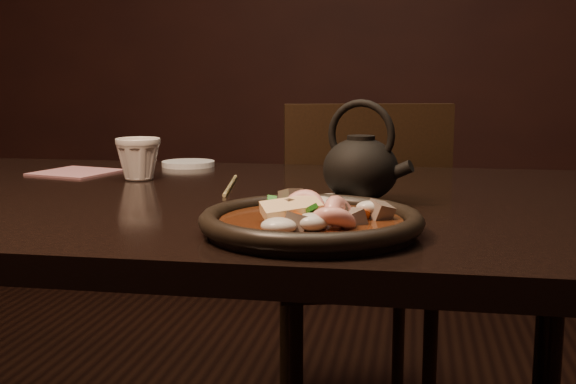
% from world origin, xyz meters
% --- Properties ---
extents(table, '(1.60, 0.90, 0.75)m').
position_xyz_m(table, '(0.00, 0.00, 0.67)').
color(table, black).
rests_on(table, floor).
extents(chair, '(0.51, 0.51, 0.89)m').
position_xyz_m(chair, '(0.29, 0.63, 0.48)').
color(chair, black).
rests_on(chair, floor).
extents(plate, '(0.29, 0.29, 0.03)m').
position_xyz_m(plate, '(0.29, -0.28, 0.76)').
color(plate, black).
rests_on(plate, table).
extents(stirfry, '(0.18, 0.20, 0.07)m').
position_xyz_m(stirfry, '(0.30, -0.29, 0.77)').
color(stirfry, '#3D1B0B').
rests_on(stirfry, plate).
extents(soy_dish, '(0.10, 0.10, 0.01)m').
position_xyz_m(soy_dish, '(0.31, -0.08, 0.76)').
color(soy_dish, white).
rests_on(soy_dish, table).
extents(saucer_right, '(0.12, 0.12, 0.01)m').
position_xyz_m(saucer_right, '(-0.08, 0.37, 0.76)').
color(saucer_right, white).
rests_on(saucer_right, table).
extents(tea_cup, '(0.10, 0.10, 0.09)m').
position_xyz_m(tea_cup, '(-0.11, 0.15, 0.79)').
color(tea_cup, silver).
rests_on(tea_cup, table).
extents(chopsticks, '(0.04, 0.23, 0.01)m').
position_xyz_m(chopsticks, '(0.09, 0.09, 0.75)').
color(chopsticks, tan).
rests_on(chopsticks, table).
extents(napkin, '(0.18, 0.18, 0.00)m').
position_xyz_m(napkin, '(-0.28, 0.22, 0.75)').
color(napkin, '#985D60').
rests_on(napkin, table).
extents(teapot, '(0.15, 0.12, 0.16)m').
position_xyz_m(teapot, '(0.34, -0.05, 0.81)').
color(teapot, black).
rests_on(teapot, table).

